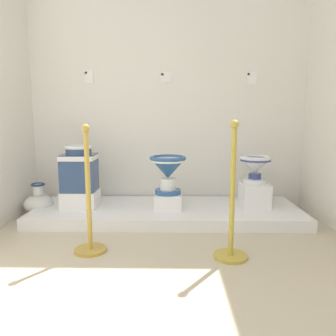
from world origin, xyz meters
TOP-DOWN VIEW (x-y plane):
  - ground_plane at (1.63, 0.75)m, footprint 5.26×5.50m
  - wall_back at (1.63, 2.73)m, footprint 3.46×0.06m
  - display_platform at (1.63, 2.20)m, footprint 2.85×0.96m
  - plinth_block_squat_floral at (0.69, 2.18)m, footprint 0.37×0.33m
  - antique_toilet_squat_floral at (0.69, 2.18)m, footprint 0.35×0.32m
  - plinth_block_tall_cobalt at (1.64, 2.15)m, footprint 0.29×0.30m
  - antique_toilet_tall_cobalt at (1.64, 2.15)m, footprint 0.39×0.39m
  - plinth_block_central_ornate at (2.60, 2.29)m, footprint 0.29×0.39m
  - antique_toilet_central_ornate at (2.60, 2.29)m, footprint 0.35×0.35m
  - info_placard_first at (0.70, 2.69)m, footprint 0.10×0.01m
  - info_placard_second at (1.61, 2.69)m, footprint 0.12×0.01m
  - info_placard_third at (2.61, 2.69)m, footprint 0.12×0.01m
  - decorative_vase_companion at (0.20, 2.25)m, footprint 0.32×0.32m
  - stanchion_post_near_left at (1.02, 1.28)m, footprint 0.26×0.26m
  - stanchion_post_near_right at (2.15, 1.18)m, footprint 0.27×0.27m

SIDE VIEW (x-z plane):
  - ground_plane at x=1.63m, z-range -0.02..0.00m
  - display_platform at x=1.63m, z-range 0.00..0.12m
  - decorative_vase_companion at x=0.20m, z-range -0.04..0.32m
  - plinth_block_tall_cobalt at x=1.64m, z-range 0.12..0.28m
  - plinth_block_squat_floral at x=0.69m, z-range 0.12..0.30m
  - plinth_block_central_ornate at x=2.60m, z-range 0.12..0.37m
  - stanchion_post_near_left at x=1.02m, z-range -0.21..0.82m
  - stanchion_post_near_right at x=2.15m, z-range -0.22..0.84m
  - antique_toilet_tall_cobalt at x=1.64m, z-range 0.34..0.75m
  - antique_toilet_squat_floral at x=0.69m, z-range 0.31..0.80m
  - antique_toilet_central_ornate at x=2.60m, z-range 0.41..0.71m
  - info_placard_third at x=2.61m, z-range 1.46..1.62m
  - info_placard_second at x=1.61m, z-range 1.49..1.61m
  - info_placard_first at x=0.70m, z-range 1.48..1.64m
  - wall_back at x=1.63m, z-range 0.00..3.30m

